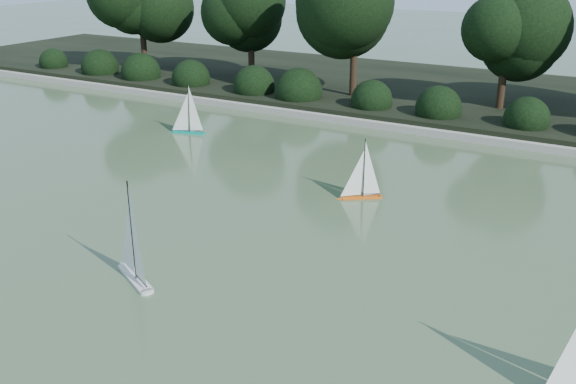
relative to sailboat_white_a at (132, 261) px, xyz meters
The scene contains 8 objects.
ground 1.44m from the sailboat_white_a, ahead, with size 80.00×80.00×0.00m, color #415231.
pond_coping 9.09m from the sailboat_white_a, 81.01° to the left, with size 40.00×0.35×0.18m, color gray.
far_bank 13.05m from the sailboat_white_a, 83.76° to the left, with size 40.00×8.00×0.30m, color black.
tree_line 11.95m from the sailboat_white_a, 76.92° to the left, with size 26.31×3.93×4.39m.
shrub_hedge 9.98m from the sailboat_white_a, 81.82° to the left, with size 29.10×1.10×1.10m.
sailboat_white_a is the anchor object (origin of this frame).
sailboat_orange 4.53m from the sailboat_white_a, 70.57° to the left, with size 0.77×0.60×1.19m.
sailboat_teal 7.32m from the sailboat_white_a, 122.44° to the left, with size 0.95×0.41×1.30m.
Camera 1 is at (4.35, -5.76, 4.30)m, focal length 40.00 mm.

